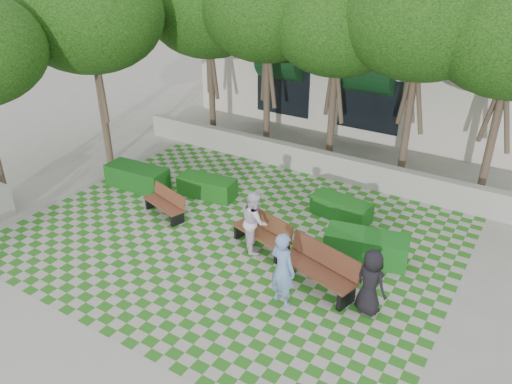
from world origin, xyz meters
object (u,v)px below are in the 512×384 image
Objects in this scene: bench_east at (319,269)px; hedge_midleft at (207,187)px; bench_west at (166,203)px; hedge_west at (137,177)px; person_dark at (371,282)px; bench_mid at (263,233)px; hedge_east at (366,247)px; person_blue at (283,269)px; person_white at (254,221)px; hedge_midright at (341,208)px.

hedge_midleft is at bearing 170.26° from bench_east.
bench_west is 2.31m from hedge_west.
person_dark is at bearing 6.64° from bench_east.
bench_mid reaches higher than hedge_east.
bench_east is 1.13× the size of bench_mid.
person_dark is at bearing -67.77° from hedge_east.
person_dark is at bearing -0.37° from bench_mid.
bench_east is 1.33× the size of person_dark.
person_white is (-1.76, 1.59, -0.08)m from person_blue.
hedge_midleft is at bearing -20.03° from person_blue.
bench_mid is at bearing -32.47° from person_blue.
bench_west is (-5.52, 0.72, -0.12)m from bench_east.
hedge_west is at bearing -173.28° from bench_mid.
hedge_midleft is 5.88m from person_blue.
hedge_east is 1.24× the size of person_white.
hedge_midright is at bearing -67.71° from person_white.
hedge_east is (2.62, 0.96, -0.09)m from bench_mid.
bench_east reaches higher than hedge_midright.
bench_west is at bearing 15.06° from person_dark.
hedge_midleft is (-5.77, 0.67, -0.04)m from hedge_east.
hedge_east is at bearing -45.08° from person_dark.
bench_mid is 1.01× the size of person_blue.
person_white is at bearing 13.95° from bench_west.
bench_mid reaches higher than hedge_midright.
bench_west is 6.95m from person_dark.
person_dark is at bearing -21.73° from hedge_midleft.
person_white is (-2.23, 0.60, 0.35)m from bench_east.
person_white reaches higher than bench_west.
person_white reaches higher than hedge_east.
bench_east is 1.40m from person_dark.
hedge_east is at bearing -6.61° from hedge_midleft.
bench_east is 7.80m from hedge_west.
bench_west is 0.88× the size of person_blue.
bench_west is 0.96× the size of person_white.
hedge_midleft is at bearing 173.39° from hedge_east.
bench_mid is at bearing -27.33° from hedge_midleft.
bench_west is 3.33m from person_white.
bench_east is 5.57m from bench_west.
bench_east is at bearing -99.27° from person_blue.
person_dark is at bearing -11.81° from hedge_west.
person_blue is at bearing -84.60° from hedge_midright.
person_blue is 1.99m from person_dark.
hedge_midleft is at bearing 168.45° from bench_mid.
person_dark reaches higher than bench_east.
hedge_midright is 1.12× the size of person_dark.
person_blue is (4.75, -3.41, 0.62)m from hedge_midleft.
hedge_east is at bearing 35.87° from bench_mid.
person_white is at bearing -115.47° from hedge_midright.
hedge_east is 1.13× the size of hedge_midleft.
bench_east is 1.00× the size of hedge_west.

